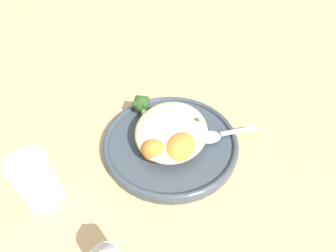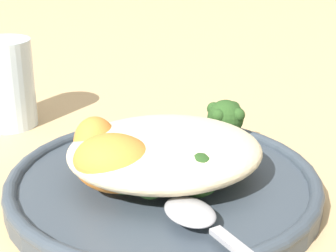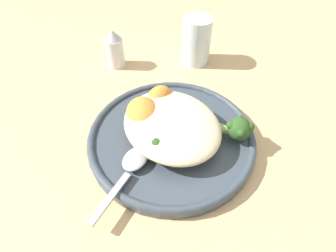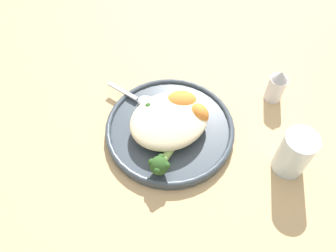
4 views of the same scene
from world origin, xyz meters
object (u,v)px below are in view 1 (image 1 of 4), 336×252
object	(u,v)px
broccoli_stalk_0	(177,146)
broccoli_stalk_5	(144,111)
plate	(171,141)
spoon	(215,135)
broccoli_stalk_2	(189,128)
sweet_potato_chunk_1	(154,151)
broccoli_stalk_1	(179,141)
broccoli_stalk_3	(171,119)
quinoa_mound	(171,130)
sweet_potato_chunk_0	(180,147)
water_glass	(36,181)
broccoli_stalk_4	(157,120)

from	to	relation	value
broccoli_stalk_0	broccoli_stalk_5	world-z (taller)	broccoli_stalk_5
plate	spoon	xyz separation A→B (m)	(-0.02, 0.08, 0.01)
broccoli_stalk_2	sweet_potato_chunk_1	world-z (taller)	sweet_potato_chunk_1
plate	sweet_potato_chunk_1	size ratio (longest dim) A/B	5.80
broccoli_stalk_1	broccoli_stalk_3	distance (m)	0.06
plate	quinoa_mound	bearing A→B (deg)	144.47
plate	broccoli_stalk_0	xyz separation A→B (m)	(0.03, 0.02, 0.02)
sweet_potato_chunk_0	water_glass	size ratio (longest dim) A/B	0.69
broccoli_stalk_3	broccoli_stalk_2	bearing A→B (deg)	-97.24
sweet_potato_chunk_1	plate	bearing A→B (deg)	160.56
sweet_potato_chunk_0	water_glass	world-z (taller)	water_glass
broccoli_stalk_1	spoon	world-z (taller)	broccoli_stalk_1
broccoli_stalk_5	sweet_potato_chunk_0	size ratio (longest dim) A/B	1.74
plate	water_glass	distance (m)	0.24
broccoli_stalk_3	broccoli_stalk_1	bearing A→B (deg)	-134.32
broccoli_stalk_0	spoon	size ratio (longest dim) A/B	0.64
plate	sweet_potato_chunk_0	world-z (taller)	sweet_potato_chunk_0
plate	broccoli_stalk_5	size ratio (longest dim) A/B	2.27
sweet_potato_chunk_0	spoon	world-z (taller)	sweet_potato_chunk_0
broccoli_stalk_0	broccoli_stalk_4	world-z (taller)	broccoli_stalk_4
broccoli_stalk_1	spoon	xyz separation A→B (m)	(-0.03, 0.06, -0.01)
broccoli_stalk_4	broccoli_stalk_5	bearing A→B (deg)	43.49
broccoli_stalk_4	quinoa_mound	bearing A→B (deg)	-142.55
broccoli_stalk_2	broccoli_stalk_4	size ratio (longest dim) A/B	1.02
broccoli_stalk_1	broccoli_stalk_3	world-z (taller)	broccoli_stalk_3
broccoli_stalk_5	sweet_potato_chunk_1	world-z (taller)	sweet_potato_chunk_1
sweet_potato_chunk_0	sweet_potato_chunk_1	distance (m)	0.05
broccoli_stalk_5	broccoli_stalk_4	bearing A→B (deg)	-155.77
broccoli_stalk_4	broccoli_stalk_5	size ratio (longest dim) A/B	0.77
broccoli_stalk_4	broccoli_stalk_0	bearing A→B (deg)	-152.65
broccoli_stalk_2	water_glass	size ratio (longest dim) A/B	0.95
broccoli_stalk_2	broccoli_stalk_5	distance (m)	0.10
plate	broccoli_stalk_4	distance (m)	0.05
broccoli_stalk_2	spoon	bearing A→B (deg)	-26.27
spoon	broccoli_stalk_1	bearing A→B (deg)	-175.87
broccoli_stalk_0	water_glass	bearing A→B (deg)	-128.17
broccoli_stalk_2	broccoli_stalk_3	world-z (taller)	same
quinoa_mound	broccoli_stalk_4	distance (m)	0.05
quinoa_mound	broccoli_stalk_1	xyz separation A→B (m)	(0.02, 0.02, -0.01)
water_glass	spoon	bearing A→B (deg)	122.26
broccoli_stalk_2	broccoli_stalk_5	world-z (taller)	same
broccoli_stalk_4	sweet_potato_chunk_1	size ratio (longest dim) A/B	1.97
broccoli_stalk_0	broccoli_stalk_4	xyz separation A→B (m)	(-0.06, -0.05, 0.00)
broccoli_stalk_2	broccoli_stalk_5	bearing A→B (deg)	130.96
quinoa_mound	broccoli_stalk_5	distance (m)	0.08
broccoli_stalk_3	sweet_potato_chunk_1	size ratio (longest dim) A/B	2.30
quinoa_mound	spoon	distance (m)	0.09
broccoli_stalk_2	broccoli_stalk_1	bearing A→B (deg)	-142.11
broccoli_stalk_5	quinoa_mound	bearing A→B (deg)	-159.08
plate	broccoli_stalk_5	distance (m)	0.09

